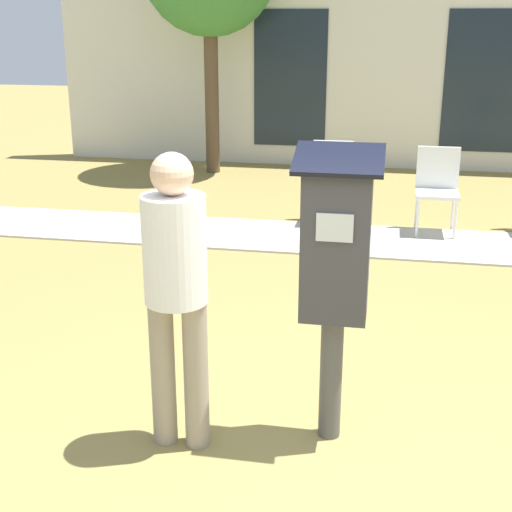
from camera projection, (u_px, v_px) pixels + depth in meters
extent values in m
plane|color=olive|center=(338.00, 494.00, 3.43)|extent=(40.00, 40.00, 0.00)
cube|color=#B7B2A8|center=(370.00, 241.00, 7.29)|extent=(12.00, 1.10, 0.02)
cube|color=silver|center=(386.00, 59.00, 10.49)|extent=(10.00, 0.24, 3.20)
cube|color=#19232D|center=(290.00, 79.00, 10.72)|extent=(1.10, 0.02, 2.00)
cube|color=#19232D|center=(483.00, 82.00, 10.22)|extent=(1.10, 0.02, 2.00)
cylinder|color=#4C4C4C|center=(331.00, 377.00, 3.82)|extent=(0.12, 0.12, 0.70)
cube|color=#38383D|center=(336.00, 244.00, 3.58)|extent=(0.34, 0.22, 0.80)
cube|color=silver|center=(335.00, 228.00, 3.43)|extent=(0.18, 0.01, 0.14)
cube|color=black|center=(339.00, 159.00, 3.44)|extent=(0.44, 0.31, 0.12)
cylinder|color=gray|center=(163.00, 372.00, 3.75)|extent=(0.13, 0.13, 0.82)
cylinder|color=gray|center=(196.00, 375.00, 3.71)|extent=(0.13, 0.13, 0.82)
cylinder|color=white|center=(175.00, 250.00, 3.51)|extent=(0.32, 0.32, 0.55)
sphere|color=#D8AD8C|center=(172.00, 174.00, 3.39)|extent=(0.21, 0.21, 0.21)
cylinder|color=white|center=(311.00, 209.00, 7.70)|extent=(0.03, 0.03, 0.42)
cylinder|color=white|center=(346.00, 211.00, 7.63)|extent=(0.03, 0.03, 0.42)
cylinder|color=white|center=(315.00, 201.00, 8.06)|extent=(0.03, 0.03, 0.42)
cylinder|color=white|center=(348.00, 203.00, 7.99)|extent=(0.03, 0.03, 0.42)
cube|color=white|center=(331.00, 186.00, 7.77)|extent=(0.44, 0.44, 0.04)
cube|color=white|center=(333.00, 161.00, 7.88)|extent=(0.44, 0.04, 0.44)
cylinder|color=white|center=(417.00, 219.00, 7.34)|extent=(0.03, 0.03, 0.42)
cylinder|color=white|center=(455.00, 221.00, 7.28)|extent=(0.03, 0.03, 0.42)
cylinder|color=white|center=(416.00, 210.00, 7.70)|extent=(0.03, 0.03, 0.42)
cylinder|color=white|center=(453.00, 211.00, 7.63)|extent=(0.03, 0.03, 0.42)
cube|color=white|center=(437.00, 194.00, 7.41)|extent=(0.44, 0.44, 0.04)
cube|color=white|center=(438.00, 167.00, 7.53)|extent=(0.44, 0.04, 0.44)
cylinder|color=brown|center=(212.00, 97.00, 10.25)|extent=(0.20, 0.20, 2.20)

